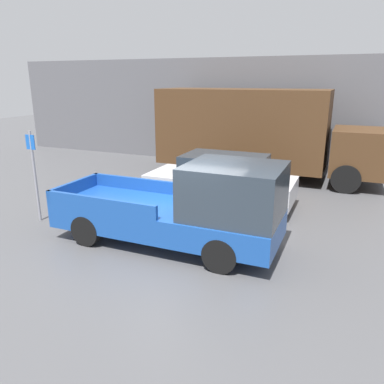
{
  "coord_description": "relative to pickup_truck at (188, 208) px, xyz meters",
  "views": [
    {
      "loc": [
        3.44,
        -7.52,
        3.9
      ],
      "look_at": [
        -0.23,
        1.1,
        1.06
      ],
      "focal_mm": 35.0,
      "sensor_mm": 36.0,
      "label": 1
    }
  ],
  "objects": [
    {
      "name": "parking_sign",
      "position": [
        -4.63,
        -0.06,
        0.46
      ],
      "size": [
        0.3,
        0.07,
        2.56
      ],
      "color": "gray",
      "rests_on": "ground"
    },
    {
      "name": "ground_plane",
      "position": [
        -0.11,
        -0.1,
        -0.98
      ],
      "size": [
        60.0,
        60.0,
        0.0
      ],
      "primitive_type": "plane",
      "color": "#4C4C4F"
    },
    {
      "name": "delivery_truck",
      "position": [
        -0.22,
        7.39,
        0.9
      ],
      "size": [
        8.87,
        2.49,
        3.52
      ],
      "color": "#472D19",
      "rests_on": "ground"
    },
    {
      "name": "pickup_truck",
      "position": [
        0.0,
        0.0,
        0.0
      ],
      "size": [
        5.52,
        2.0,
        2.13
      ],
      "color": "#194799",
      "rests_on": "ground"
    },
    {
      "name": "car",
      "position": [
        -0.32,
        3.34,
        -0.17
      ],
      "size": [
        4.66,
        1.91,
        1.62
      ],
      "color": "silver",
      "rests_on": "ground"
    },
    {
      "name": "building_wall",
      "position": [
        -0.11,
        9.5,
        1.44
      ],
      "size": [
        28.0,
        0.15,
        4.85
      ],
      "color": "#56565B",
      "rests_on": "ground"
    }
  ]
}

